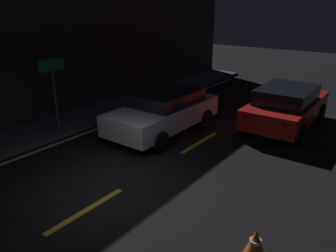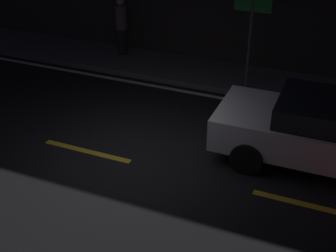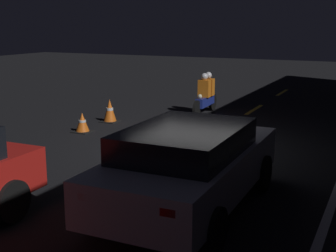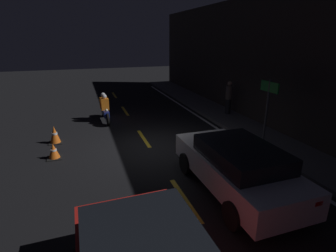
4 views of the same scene
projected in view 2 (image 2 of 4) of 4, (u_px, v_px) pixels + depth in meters
ground_plane at (130, 162)px, 9.33m from camera, size 56.00×56.00×0.00m
raised_curb at (206, 74)px, 13.01m from camera, size 28.00×1.82×0.15m
lane_dash_c at (87, 151)px, 9.67m from camera, size 2.00×0.14×0.01m
lane_dash_d at (309, 205)px, 8.15m from camera, size 2.00×0.14×0.01m
lane_solid_kerb at (191, 93)px, 12.11m from camera, size 25.20×0.14×0.01m
sedan_white at (329, 131)px, 8.89m from camera, size 4.21×1.92×1.38m
pedestrian at (121, 26)px, 13.73m from camera, size 0.34×0.34×1.68m
shop_sign at (251, 23)px, 11.24m from camera, size 0.90×0.08×2.40m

